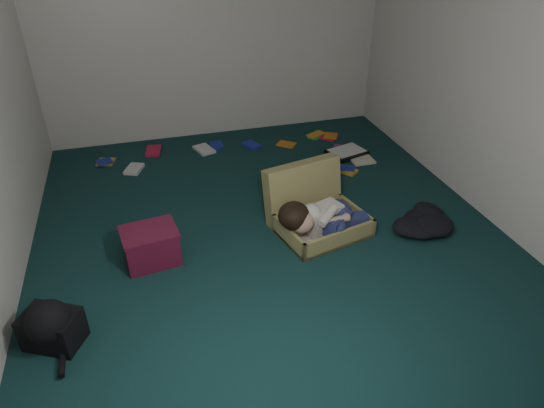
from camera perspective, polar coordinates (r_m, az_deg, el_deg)
floor at (r=4.34m, az=-0.55°, el=-2.92°), size 4.50×4.50×0.00m
wall_back at (r=5.89m, az=-6.90°, el=20.11°), size 4.50×0.00×4.50m
wall_front at (r=1.92m, az=17.75°, el=-7.70°), size 4.50×0.00×4.50m
wall_right at (r=4.68m, az=24.53°, el=14.54°), size 0.00×4.50×4.50m
suitcase at (r=4.32m, az=4.99°, el=-0.69°), size 0.88×0.87×0.54m
person at (r=4.14m, az=5.85°, el=-1.58°), size 0.83×0.41×0.34m
maroon_bin at (r=4.00m, az=-14.06°, el=-4.79°), size 0.47×0.39×0.30m
backpack at (r=3.55m, az=-24.46°, el=-13.10°), size 0.56×0.52×0.27m
clothing_pile at (r=4.49m, az=17.16°, el=-2.06°), size 0.51×0.43×0.15m
paper_tray at (r=5.70m, az=8.79°, el=6.03°), size 0.49×0.42×0.06m
book_scatter at (r=5.71m, az=-2.03°, el=6.23°), size 2.99×1.33×0.02m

